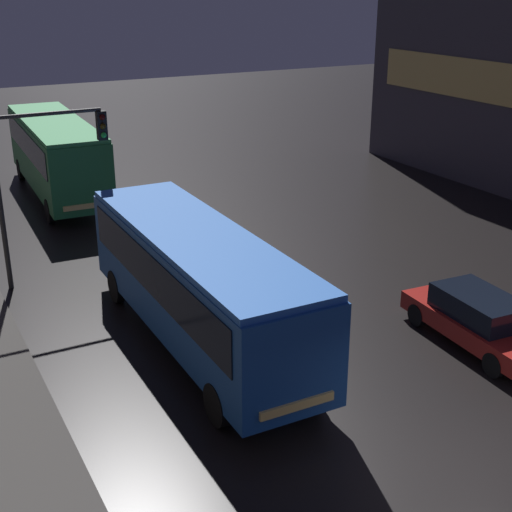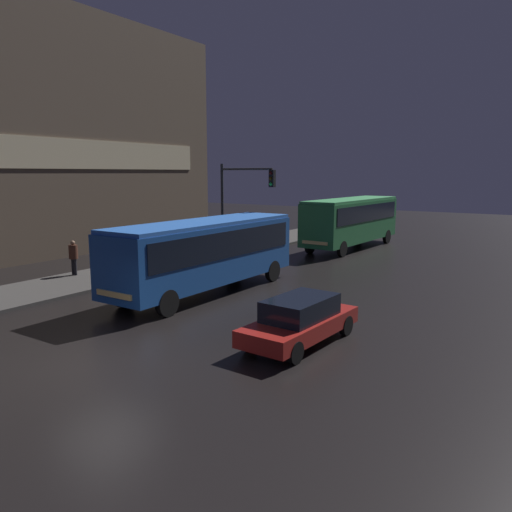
{
  "view_description": "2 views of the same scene",
  "coord_description": "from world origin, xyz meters",
  "px_view_note": "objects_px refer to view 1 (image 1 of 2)",
  "views": [
    {
      "loc": [
        -9.5,
        -7.8,
        9.13
      ],
      "look_at": [
        -0.96,
        8.16,
        2.07
      ],
      "focal_mm": 50.0,
      "sensor_mm": 36.0,
      "label": 1
    },
    {
      "loc": [
        10.59,
        -8.59,
        5.15
      ],
      "look_at": [
        -0.76,
        8.66,
        1.7
      ],
      "focal_mm": 35.0,
      "sensor_mm": 36.0,
      "label": 2
    }
  ],
  "objects_px": {
    "bus_near": "(198,277)",
    "bus_far": "(56,150)",
    "car_taxi": "(478,318)",
    "traffic_light_main": "(39,164)"
  },
  "relations": [
    {
      "from": "bus_near",
      "to": "bus_far",
      "type": "bearing_deg",
      "value": -90.1
    },
    {
      "from": "bus_far",
      "to": "car_taxi",
      "type": "distance_m",
      "value": 20.25
    },
    {
      "from": "bus_near",
      "to": "traffic_light_main",
      "type": "relative_size",
      "value": 1.79
    },
    {
      "from": "bus_far",
      "to": "bus_near",
      "type": "bearing_deg",
      "value": 91.91
    },
    {
      "from": "bus_near",
      "to": "bus_far",
      "type": "xyz_separation_m",
      "value": [
        0.13,
        15.69,
        0.16
      ]
    },
    {
      "from": "car_taxi",
      "to": "bus_near",
      "type": "bearing_deg",
      "value": -24.92
    },
    {
      "from": "bus_near",
      "to": "car_taxi",
      "type": "bearing_deg",
      "value": 152.18
    },
    {
      "from": "bus_near",
      "to": "bus_far",
      "type": "relative_size",
      "value": 0.98
    },
    {
      "from": "bus_far",
      "to": "traffic_light_main",
      "type": "bearing_deg",
      "value": 76.95
    },
    {
      "from": "car_taxi",
      "to": "traffic_light_main",
      "type": "distance_m",
      "value": 13.57
    }
  ]
}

